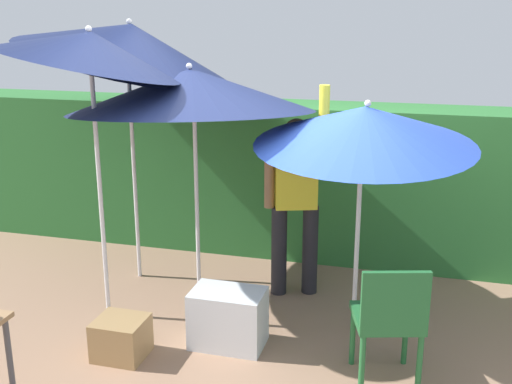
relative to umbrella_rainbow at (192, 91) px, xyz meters
name	(u,v)px	position (x,y,z in m)	size (l,w,h in m)	color
ground_plane	(246,335)	(0.65, -0.64, -1.84)	(24.00, 24.00, 0.00)	#937056
hedge_row	(297,179)	(0.65, 1.29, -1.05)	(8.00, 0.70, 1.58)	#2D7033
umbrella_rainbow	(192,91)	(0.00, 0.00, 0.00)	(2.09, 2.10, 2.14)	silver
umbrella_orange	(90,49)	(-0.58, -0.58, 0.36)	(1.47, 1.44, 2.52)	silver
umbrella_yellow	(365,126)	(1.47, -0.32, -0.18)	(1.65, 1.67, 1.89)	silver
umbrella_navy	(129,43)	(-0.68, 0.25, 0.36)	(1.98, 1.95, 2.61)	silver
person_vendor	(296,194)	(0.85, 0.24, -0.90)	(0.55, 0.32, 1.88)	black
chair_plastic	(389,317)	(1.76, -1.03, -1.32)	(0.54, 0.54, 0.89)	#236633
cooler_box	(228,318)	(0.55, -0.80, -1.61)	(0.55, 0.36, 0.44)	silver
crate_cardboard	(121,338)	(-0.16, -1.17, -1.69)	(0.36, 0.34, 0.30)	#9E7A4C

